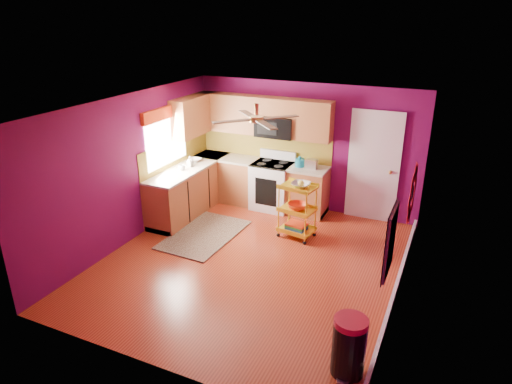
% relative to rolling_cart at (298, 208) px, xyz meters
% --- Properties ---
extents(ground, '(5.00, 5.00, 0.00)m').
position_rel_rolling_cart_xyz_m(ground, '(-0.35, -1.16, -0.55)').
color(ground, maroon).
rests_on(ground, ground).
extents(room_envelope, '(4.54, 5.04, 2.52)m').
position_rel_rolling_cart_xyz_m(room_envelope, '(-0.32, -1.16, 1.08)').
color(room_envelope, '#5F0A44').
rests_on(room_envelope, ground).
extents(lower_cabinets, '(2.81, 2.31, 0.94)m').
position_rel_rolling_cart_xyz_m(lower_cabinets, '(-1.69, 0.66, -0.12)').
color(lower_cabinets, brown).
rests_on(lower_cabinets, ground).
extents(electric_range, '(0.76, 0.66, 1.13)m').
position_rel_rolling_cart_xyz_m(electric_range, '(-0.90, 1.01, -0.07)').
color(electric_range, white).
rests_on(electric_range, ground).
extents(upper_cabinetry, '(2.80, 2.30, 1.26)m').
position_rel_rolling_cart_xyz_m(upper_cabinetry, '(-1.59, 1.01, 1.25)').
color(upper_cabinetry, brown).
rests_on(upper_cabinetry, ground).
extents(left_window, '(0.08, 1.35, 1.08)m').
position_rel_rolling_cart_xyz_m(left_window, '(-2.57, -0.11, 1.19)').
color(left_window, white).
rests_on(left_window, ground).
extents(panel_door, '(0.95, 0.11, 2.15)m').
position_rel_rolling_cart_xyz_m(panel_door, '(1.00, 1.31, 0.47)').
color(panel_door, white).
rests_on(panel_door, ground).
extents(right_wall_art, '(0.04, 2.74, 1.04)m').
position_rel_rolling_cart_xyz_m(right_wall_art, '(1.88, -1.50, 0.89)').
color(right_wall_art, black).
rests_on(right_wall_art, ground).
extents(ceiling_fan, '(1.01, 1.01, 0.26)m').
position_rel_rolling_cart_xyz_m(ceiling_fan, '(-0.35, -0.96, 1.74)').
color(ceiling_fan, '#BF8C3F').
rests_on(ceiling_fan, ground).
extents(shag_rug, '(1.09, 1.72, 0.02)m').
position_rel_rolling_cart_xyz_m(shag_rug, '(-1.52, -0.63, -0.54)').
color(shag_rug, black).
rests_on(shag_rug, ground).
extents(rolling_cart, '(0.65, 0.52, 1.07)m').
position_rel_rolling_cart_xyz_m(rolling_cart, '(0.00, 0.00, 0.00)').
color(rolling_cart, yellow).
rests_on(rolling_cart, ground).
extents(trash_can, '(0.44, 0.45, 0.71)m').
position_rel_rolling_cart_xyz_m(trash_can, '(1.62, -2.85, -0.20)').
color(trash_can, black).
rests_on(trash_can, ground).
extents(teal_kettle, '(0.18, 0.18, 0.21)m').
position_rel_rolling_cart_xyz_m(teal_kettle, '(-0.35, 1.05, 0.47)').
color(teal_kettle, '#137993').
rests_on(teal_kettle, lower_cabinets).
extents(toaster, '(0.22, 0.15, 0.18)m').
position_rel_rolling_cart_xyz_m(toaster, '(-0.11, 1.04, 0.48)').
color(toaster, beige).
rests_on(toaster, lower_cabinets).
extents(soap_bottle_a, '(0.08, 0.08, 0.17)m').
position_rel_rolling_cart_xyz_m(soap_bottle_a, '(-2.27, 0.17, 0.48)').
color(soap_bottle_a, '#EA3F72').
rests_on(soap_bottle_a, lower_cabinets).
extents(soap_bottle_b, '(0.15, 0.15, 0.19)m').
position_rel_rolling_cart_xyz_m(soap_bottle_b, '(-2.30, 0.23, 0.48)').
color(soap_bottle_b, white).
rests_on(soap_bottle_b, lower_cabinets).
extents(counter_dish, '(0.24, 0.24, 0.06)m').
position_rel_rolling_cart_xyz_m(counter_dish, '(-2.36, 0.49, 0.42)').
color(counter_dish, white).
rests_on(counter_dish, lower_cabinets).
extents(counter_cup, '(0.12, 0.12, 0.09)m').
position_rel_rolling_cart_xyz_m(counter_cup, '(-2.30, -0.06, 0.44)').
color(counter_cup, white).
rests_on(counter_cup, lower_cabinets).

